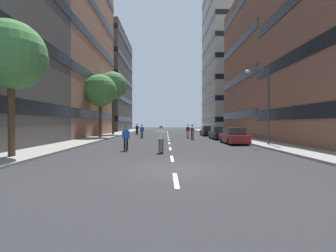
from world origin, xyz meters
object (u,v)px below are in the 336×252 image
(street_tree_mid, at_px, (11,56))
(skater_2, at_px, (142,130))
(skater_1, at_px, (188,130))
(skater_0, at_px, (137,129))
(streetlamp_right, at_px, (264,98))
(skater_5, at_px, (126,130))
(skater_7, at_px, (192,131))
(skater_4, at_px, (137,128))
(skater_6, at_px, (126,137))
(street_tree_near, at_px, (113,86))
(street_tree_far, at_px, (100,91))
(parked_car_near, at_px, (219,133))
(parked_car_far, at_px, (234,136))
(parked_car_mid, at_px, (208,131))

(street_tree_mid, distance_m, skater_2, 19.27)
(skater_1, bearing_deg, skater_0, 128.59)
(streetlamp_right, bearing_deg, skater_0, 123.35)
(streetlamp_right, xyz_separation_m, skater_5, (-13.97, 12.92, -3.15))
(skater_1, distance_m, skater_7, 3.14)
(skater_7, bearing_deg, skater_4, 119.16)
(streetlamp_right, relative_size, skater_5, 3.65)
(streetlamp_right, bearing_deg, street_tree_mid, -156.60)
(skater_4, height_order, skater_7, same)
(skater_0, height_order, skater_6, same)
(streetlamp_right, height_order, skater_7, streetlamp_right)
(street_tree_near, distance_m, street_tree_far, 7.68)
(parked_car_near, bearing_deg, skater_2, 166.28)
(parked_car_near, bearing_deg, skater_0, 133.25)
(parked_car_far, bearing_deg, skater_1, 112.26)
(skater_2, bearing_deg, skater_4, 100.16)
(skater_1, relative_size, skater_4, 1.00)
(parked_car_near, distance_m, streetlamp_right, 9.19)
(parked_car_mid, relative_size, streetlamp_right, 0.68)
(skater_2, bearing_deg, parked_car_near, -13.72)
(street_tree_mid, bearing_deg, street_tree_far, 90.00)
(street_tree_mid, distance_m, skater_6, 8.20)
(skater_0, bearing_deg, skater_6, -85.10)
(skater_0, distance_m, skater_6, 23.95)
(parked_car_mid, height_order, skater_5, skater_5)
(street_tree_far, xyz_separation_m, skater_6, (5.65, -14.17, -5.13))
(parked_car_far, height_order, street_tree_mid, street_tree_mid)
(parked_car_near, relative_size, skater_0, 2.47)
(parked_car_near, xyz_separation_m, street_tree_far, (-14.86, 2.28, 5.42))
(parked_car_near, relative_size, streetlamp_right, 0.68)
(skater_4, relative_size, skater_5, 1.00)
(skater_5, xyz_separation_m, skater_6, (2.69, -16.54, 0.00))
(skater_4, distance_m, skater_5, 9.34)
(parked_car_mid, bearing_deg, skater_7, -110.84)
(parked_car_mid, distance_m, skater_1, 6.57)
(street_tree_far, bearing_deg, skater_0, 69.59)
(parked_car_near, xyz_separation_m, skater_0, (-11.26, 11.97, 0.32))
(parked_car_mid, distance_m, skater_4, 13.12)
(skater_7, bearing_deg, skater_6, -118.16)
(parked_car_near, distance_m, skater_4, 18.16)
(street_tree_near, distance_m, skater_6, 23.42)
(skater_6, relative_size, skater_7, 1.00)
(parked_car_far, relative_size, skater_1, 2.47)
(streetlamp_right, bearing_deg, parked_car_far, 136.87)
(parked_car_mid, xyz_separation_m, skater_0, (-11.26, 4.15, 0.32))
(skater_4, bearing_deg, skater_6, -84.78)
(street_tree_near, height_order, street_tree_mid, street_tree_near)
(skater_1, bearing_deg, streetlamp_right, -62.08)
(street_tree_far, distance_m, skater_2, 7.43)
(parked_car_near, relative_size, parked_car_mid, 1.00)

